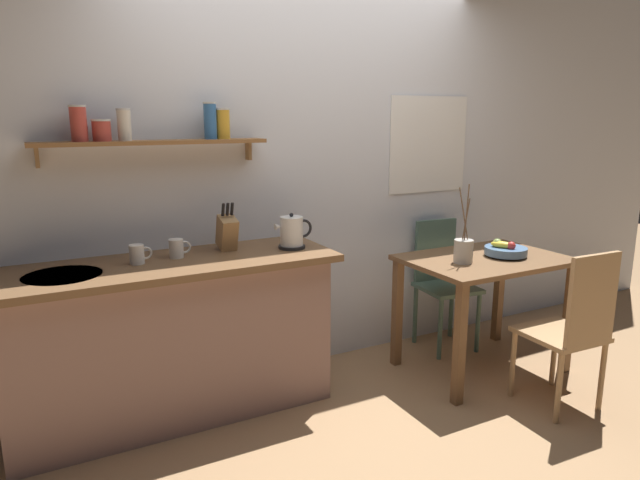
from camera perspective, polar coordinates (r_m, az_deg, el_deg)
name	(u,v)px	position (r m, az deg, el deg)	size (l,w,h in m)	color
ground_plane	(353,397)	(3.58, 3.42, -15.66)	(14.00, 14.00, 0.00)	#A87F56
back_wall	(332,167)	(3.83, 1.21, 7.47)	(6.80, 0.11, 2.70)	silver
kitchen_counter	(173,338)	(3.31, -14.71, -9.63)	(1.83, 0.63, 0.92)	gray
wall_shelf	(151,134)	(3.24, -16.79, 10.31)	(1.26, 0.20, 0.34)	brown
dining_table	(484,276)	(3.87, 16.35, -3.49)	(1.04, 0.72, 0.78)	brown
dining_chair_near	(573,325)	(3.54, 24.33, -7.87)	(0.42, 0.42, 0.96)	tan
dining_chair_far	(442,277)	(4.25, 12.28, -3.69)	(0.42, 0.42, 0.94)	#4C6B5B
fruit_bowl	(505,250)	(3.89, 18.31, -0.97)	(0.27, 0.27, 0.12)	#51759E
twig_vase	(463,250)	(3.65, 14.37, -1.02)	(0.12, 0.12, 0.50)	#B7B2A8
electric_kettle	(292,233)	(3.33, -2.86, 0.75)	(0.24, 0.16, 0.21)	black
knife_block	(227,232)	(3.31, -9.42, 0.83)	(0.10, 0.17, 0.28)	tan
coffee_mug_by_sink	(138,254)	(3.13, -18.05, -1.39)	(0.12, 0.08, 0.10)	white
coffee_mug_spare	(177,248)	(3.21, -14.33, -0.83)	(0.12, 0.08, 0.11)	white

